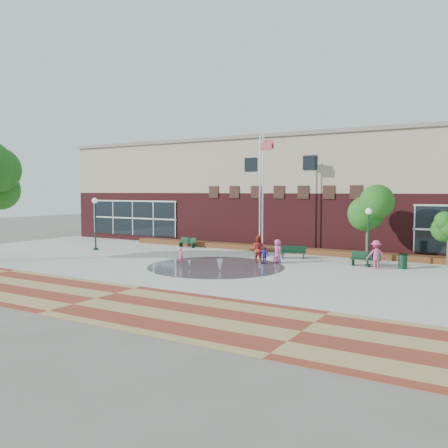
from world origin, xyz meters
The scene contains 22 objects.
ground centered at (0.00, 0.00, 0.00)m, with size 120.00×120.00×0.00m, color #666056.
plaza_concrete centered at (0.00, 4.00, 0.00)m, with size 46.00×18.00×0.01m, color #A8A8A0.
paver_band centered at (0.00, -7.00, 0.00)m, with size 46.00×6.00×0.01m, color maroon.
splash_pad centered at (0.00, 3.00, 0.00)m, with size 8.40×8.40×0.01m, color #383A3D.
library_building centered at (0.00, 17.48, 4.64)m, with size 44.40×10.40×9.20m.
flower_bed centered at (0.00, 11.60, 0.00)m, with size 26.00×1.20×0.40m, color maroon.
flagpole_left centered at (0.04, 9.09, 4.80)m, with size 1.01×0.17×8.61m.
flagpole_right centered at (0.07, 9.48, 4.92)m, with size 1.06×0.35×8.81m.
lamp_left centered at (-12.57, 5.29, 2.57)m, with size 0.44×0.44×4.14m.
lamp_right centered at (8.05, 7.76, 2.26)m, with size 0.38×0.38×3.64m.
bench_left centered at (-7.33, 10.41, 0.27)m, with size 1.69×0.64×0.83m.
bench_mid centered at (2.72, 8.82, 0.28)m, with size 1.79×0.96×0.87m.
bench_right centered at (7.88, 7.87, 0.29)m, with size 1.83×0.58×0.91m.
trash_can centered at (10.05, 8.09, 0.46)m, with size 0.55×0.55×0.91m.
tree_mid centered at (7.57, 9.59, 3.64)m, with size 2.96×2.96×4.99m.
water_jet_a centered at (1.08, 1.70, 0.00)m, with size 0.36×0.36×0.71m, color white.
water_jet_b centered at (-1.32, 2.04, 0.00)m, with size 0.18×0.18×0.41m, color white.
child_splash centered at (-2.45, 2.72, 0.54)m, with size 0.39×0.26×1.08m, color #E04D8A.
adult_red centered at (1.58, 5.67, 0.91)m, with size 0.89×0.69×1.83m, color #AD2722.
adult_pink centered at (2.65, 6.33, 0.78)m, with size 0.76×0.49×1.56m, color #C2508A.
child_blue centered at (2.15, 5.45, 0.56)m, with size 0.66×0.28×1.13m, color #271E9E.
person_bench centered at (8.70, 7.12, 0.87)m, with size 1.13×0.65×1.75m, color #C83D75.
Camera 1 is at (15.14, -21.63, 4.68)m, focal length 38.00 mm.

